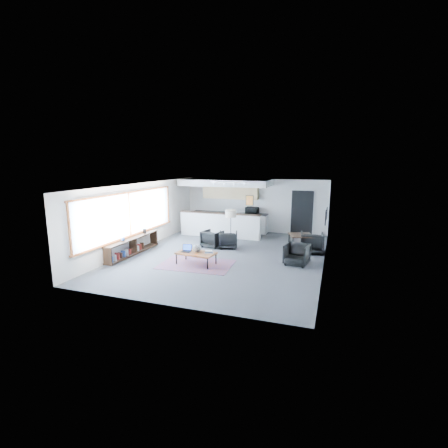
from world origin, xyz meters
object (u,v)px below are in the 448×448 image
(floor_lamp, at_px, (231,215))
(microwave, at_px, (252,210))
(ceramic_pot, at_px, (197,248))
(dining_chair_near, at_px, (297,255))
(armchair_right, at_px, (228,239))
(laptop, at_px, (187,249))
(armchair_left, at_px, (212,238))
(dining_table, at_px, (301,236))
(coffee_table, at_px, (196,253))
(book_stack, at_px, (209,252))
(dining_chair_far, at_px, (312,243))

(floor_lamp, relative_size, microwave, 2.59)
(ceramic_pot, relative_size, dining_chair_near, 0.40)
(armchair_right, distance_m, floor_lamp, 0.97)
(laptop, height_order, floor_lamp, floor_lamp)
(ceramic_pot, height_order, armchair_left, armchair_left)
(floor_lamp, distance_m, dining_table, 2.85)
(coffee_table, xyz_separation_m, armchair_right, (0.34, 2.40, -0.02))
(ceramic_pot, height_order, microwave, microwave)
(ceramic_pot, bearing_deg, armchair_left, 98.23)
(armchair_left, bearing_deg, floor_lamp, -150.32)
(book_stack, xyz_separation_m, floor_lamp, (-0.03, 2.47, 0.87))
(dining_chair_far, bearing_deg, laptop, 28.53)
(armchair_right, bearing_deg, microwave, -109.96)
(book_stack, bearing_deg, ceramic_pot, -175.06)
(dining_chair_far, bearing_deg, armchair_right, 0.17)
(coffee_table, xyz_separation_m, floor_lamp, (0.40, 2.54, 0.94))
(armchair_right, relative_size, dining_chair_far, 1.00)
(laptop, relative_size, dining_chair_far, 0.46)
(coffee_table, height_order, armchair_left, armchair_left)
(ceramic_pot, xyz_separation_m, book_stack, (0.42, 0.04, -0.09))
(dining_table, xyz_separation_m, microwave, (-2.64, 2.89, 0.49))
(ceramic_pot, distance_m, microwave, 5.53)
(armchair_right, bearing_deg, coffee_table, 65.30)
(dining_chair_near, bearing_deg, armchair_left, 169.57)
(coffee_table, relative_size, armchair_right, 1.86)
(laptop, relative_size, microwave, 0.58)
(coffee_table, bearing_deg, dining_table, 46.07)
(armchair_left, height_order, dining_chair_far, armchair_left)
(laptop, bearing_deg, dining_table, 31.20)
(armchair_left, height_order, armchair_right, armchair_left)
(laptop, bearing_deg, armchair_right, 68.37)
(armchair_left, xyz_separation_m, dining_chair_near, (3.52, -1.22, -0.04))
(armchair_left, relative_size, dining_chair_far, 1.02)
(coffee_table, bearing_deg, laptop, -178.15)
(ceramic_pot, distance_m, dining_chair_near, 3.37)
(book_stack, relative_size, dining_table, 0.32)
(microwave, bearing_deg, laptop, -94.63)
(ceramic_pot, distance_m, book_stack, 0.43)
(armchair_left, bearing_deg, microwave, -91.87)
(coffee_table, distance_m, dining_chair_near, 3.38)
(coffee_table, distance_m, book_stack, 0.45)
(dining_chair_far, bearing_deg, dining_table, 12.58)
(floor_lamp, bearing_deg, ceramic_pot, -98.82)
(laptop, distance_m, ceramic_pot, 0.38)
(laptop, xyz_separation_m, armchair_left, (0.04, 2.29, -0.12))
(laptop, bearing_deg, floor_lamp, 67.97)
(coffee_table, xyz_separation_m, ceramic_pot, (0.01, 0.04, 0.17))
(dining_table, height_order, microwave, microwave)
(laptop, bearing_deg, ceramic_pot, -4.03)
(laptop, xyz_separation_m, ceramic_pot, (0.37, 0.01, 0.07))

